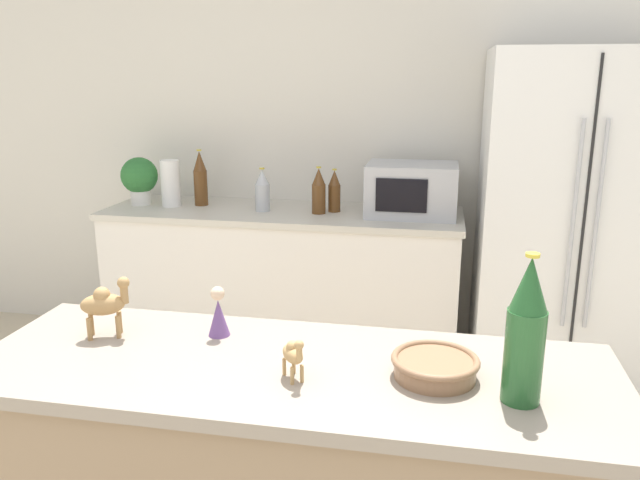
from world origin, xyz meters
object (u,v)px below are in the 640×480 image
(fruit_bowl, at_px, (435,366))
(refrigerator, at_px, (568,227))
(camel_figurine_second, at_px, (293,353))
(back_bottle_1, at_px, (319,191))
(microwave, at_px, (412,190))
(paper_towel_roll, at_px, (171,183))
(wine_bottle, at_px, (526,332))
(camel_figurine, at_px, (105,303))
(back_bottle_2, at_px, (262,190))
(back_bottle_0, at_px, (334,191))
(wise_man_figurine_crimson, at_px, (219,314))
(back_bottle_3, at_px, (200,179))
(potted_plant, at_px, (139,178))

(fruit_bowl, bearing_deg, refrigerator, 71.17)
(camel_figurine_second, bearing_deg, back_bottle_1, 99.47)
(refrigerator, distance_m, microwave, 0.82)
(paper_towel_roll, xyz_separation_m, wine_bottle, (1.73, -2.00, 0.07))
(microwave, bearing_deg, camel_figurine, -111.50)
(paper_towel_roll, relative_size, back_bottle_2, 1.10)
(back_bottle_0, relative_size, wise_man_figurine_crimson, 1.68)
(paper_towel_roll, bearing_deg, back_bottle_3, 20.35)
(wine_bottle, bearing_deg, potted_plant, 133.79)
(back_bottle_1, height_order, fruit_bowl, back_bottle_1)
(back_bottle_0, height_order, back_bottle_3, back_bottle_3)
(refrigerator, relative_size, potted_plant, 6.34)
(camel_figurine, bearing_deg, microwave, 68.50)
(wine_bottle, bearing_deg, back_bottle_3, 127.31)
(fruit_bowl, xyz_separation_m, wise_man_figurine_crimson, (-0.60, 0.14, 0.03))
(paper_towel_roll, bearing_deg, camel_figurine_second, -58.89)
(paper_towel_roll, height_order, wine_bottle, wine_bottle)
(back_bottle_3, bearing_deg, wine_bottle, -52.69)
(wine_bottle, bearing_deg, back_bottle_2, 120.68)
(microwave, bearing_deg, camel_figurine_second, -94.83)
(back_bottle_0, height_order, wise_man_figurine_crimson, back_bottle_0)
(refrigerator, distance_m, camel_figurine, 2.38)
(back_bottle_1, relative_size, back_bottle_3, 0.80)
(fruit_bowl, bearing_deg, back_bottle_2, 117.34)
(back_bottle_3, xyz_separation_m, camel_figurine, (0.48, -1.91, -0.02))
(back_bottle_1, relative_size, wise_man_figurine_crimson, 1.81)
(paper_towel_roll, distance_m, wine_bottle, 2.64)
(back_bottle_0, relative_size, camel_figurine_second, 2.07)
(refrigerator, height_order, camel_figurine, refrigerator)
(back_bottle_0, xyz_separation_m, camel_figurine_second, (0.25, -2.03, -0.01))
(fruit_bowl, bearing_deg, back_bottle_1, 109.24)
(microwave, xyz_separation_m, back_bottle_2, (-0.82, -0.05, -0.02))
(camel_figurine, bearing_deg, wise_man_figurine_crimson, 12.61)
(paper_towel_roll, xyz_separation_m, fruit_bowl, (1.54, -1.92, -0.07))
(paper_towel_roll, xyz_separation_m, camel_figurine_second, (1.21, -2.00, -0.03))
(back_bottle_0, xyz_separation_m, wine_bottle, (0.77, -2.03, 0.09))
(potted_plant, xyz_separation_m, paper_towel_roll, (0.20, -0.01, -0.02))
(wine_bottle, height_order, fruit_bowl, wine_bottle)
(back_bottle_2, xyz_separation_m, camel_figurine, (0.08, -1.83, 0.02))
(refrigerator, height_order, microwave, refrigerator)
(refrigerator, xyz_separation_m, back_bottle_2, (-1.62, 0.02, 0.13))
(microwave, distance_m, back_bottle_1, 0.50)
(back_bottle_0, distance_m, camel_figurine, 1.91)
(back_bottle_0, distance_m, wine_bottle, 2.18)
(paper_towel_roll, relative_size, camel_figurine, 1.56)
(wise_man_figurine_crimson, bearing_deg, camel_figurine, -167.39)
(back_bottle_0, bearing_deg, potted_plant, -178.68)
(microwave, height_order, camel_figurine_second, microwave)
(back_bottle_1, height_order, wise_man_figurine_crimson, back_bottle_1)
(paper_towel_roll, relative_size, back_bottle_0, 1.11)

